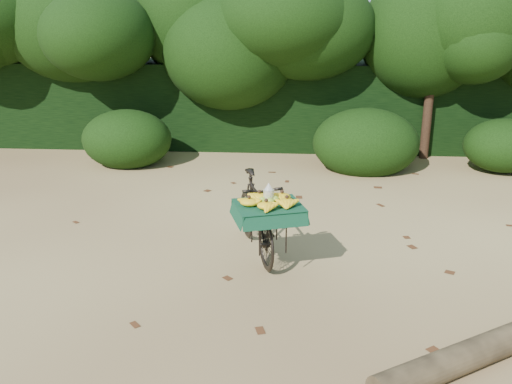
{
  "coord_description": "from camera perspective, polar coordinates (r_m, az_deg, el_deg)",
  "views": [
    {
      "loc": [
        0.21,
        -5.6,
        2.77
      ],
      "look_at": [
        -0.22,
        0.12,
        0.88
      ],
      "focal_mm": 38.0,
      "sensor_mm": 36.0,
      "label": 1
    }
  ],
  "objects": [
    {
      "name": "hedge_backdrop",
      "position": [
        12.05,
        3.27,
        9.26
      ],
      "size": [
        26.0,
        1.8,
        1.8
      ],
      "primitive_type": "cube",
      "color": "black",
      "rests_on": "ground"
    },
    {
      "name": "leaf_litter",
      "position": [
        6.84,
        2.17,
        -5.65
      ],
      "size": [
        7.0,
        7.3,
        0.01
      ],
      "primitive_type": null,
      "color": "#4C2A14",
      "rests_on": "ground"
    },
    {
      "name": "bush_clumps",
      "position": [
        10.17,
        5.82,
        4.94
      ],
      "size": [
        8.8,
        1.7,
        0.9
      ],
      "primitive_type": null,
      "color": "black",
      "rests_on": "ground"
    },
    {
      "name": "tree_row",
      "position": [
        11.16,
        -0.16,
        14.26
      ],
      "size": [
        14.5,
        2.0,
        4.0
      ],
      "primitive_type": null,
      "color": "black",
      "rests_on": "ground"
    },
    {
      "name": "vendor_bicycle",
      "position": [
        6.45,
        0.02,
        -2.34
      ],
      "size": [
        1.08,
        1.8,
        0.99
      ],
      "rotation": [
        0.0,
        0.0,
        0.31
      ],
      "color": "black",
      "rests_on": "ground"
    },
    {
      "name": "ground",
      "position": [
        6.25,
        1.94,
        -8.09
      ],
      "size": [
        80.0,
        80.0,
        0.0
      ],
      "primitive_type": "plane",
      "color": "tan",
      "rests_on": "ground"
    }
  ]
}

